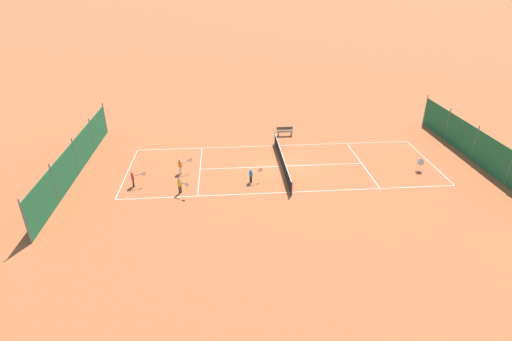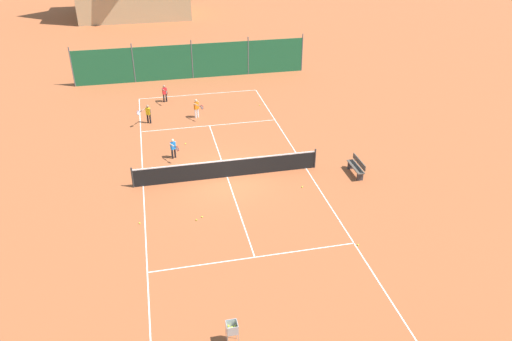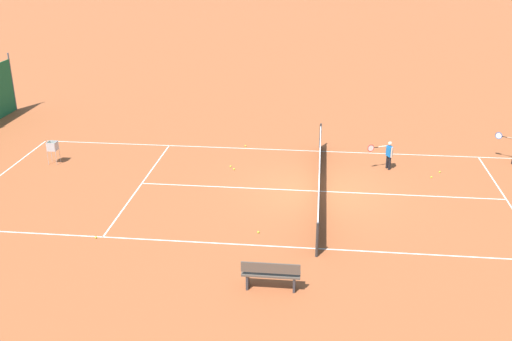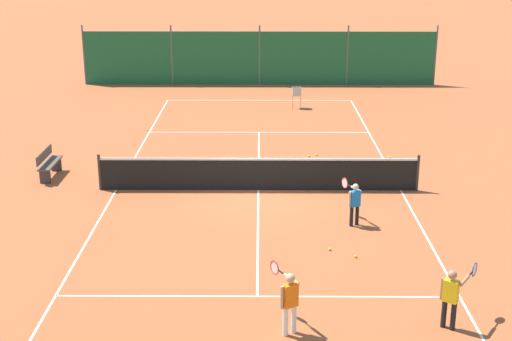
{
  "view_description": "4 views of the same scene",
  "coord_description": "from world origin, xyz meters",
  "px_view_note": "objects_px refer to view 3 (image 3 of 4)",
  "views": [
    {
      "loc": [
        -27.82,
        4.36,
        13.84
      ],
      "look_at": [
        -1.97,
        2.22,
        0.71
      ],
      "focal_mm": 28.0,
      "sensor_mm": 36.0,
      "label": 1
    },
    {
      "loc": [
        -3.26,
        -21.28,
        12.37
      ],
      "look_at": [
        1.3,
        -0.78,
        0.64
      ],
      "focal_mm": 35.0,
      "sensor_mm": 36.0,
      "label": 2
    },
    {
      "loc": [
        19.39,
        -0.09,
        8.61
      ],
      "look_at": [
        1.91,
        -2.01,
        1.47
      ],
      "focal_mm": 42.0,
      "sensor_mm": 36.0,
      "label": 3
    },
    {
      "loc": [
        -0.06,
        19.32,
        6.92
      ],
      "look_at": [
        0.06,
        0.81,
        0.86
      ],
      "focal_mm": 50.0,
      "sensor_mm": 36.0,
      "label": 4
    }
  ],
  "objects_px": {
    "player_far_service": "(388,153)",
    "tennis_ball_mid_court": "(440,172)",
    "tennis_net": "(319,178)",
    "tennis_ball_alley_right": "(431,177)",
    "tennis_ball_by_net_right": "(231,166)",
    "tennis_ball_far_corner": "(245,146)",
    "tennis_ball_alley_left": "(96,237)",
    "tennis_ball_service_box": "(258,232)",
    "tennis_ball_near_corner": "(234,169)",
    "courtside_bench": "(271,274)",
    "ball_hopper": "(52,147)"
  },
  "relations": [
    {
      "from": "tennis_net",
      "to": "tennis_ball_alley_left",
      "type": "bearing_deg",
      "value": -57.47
    },
    {
      "from": "tennis_ball_service_box",
      "to": "tennis_ball_far_corner",
      "type": "relative_size",
      "value": 1.0
    },
    {
      "from": "tennis_ball_alley_right",
      "to": "courtside_bench",
      "type": "xyz_separation_m",
      "value": [
        8.02,
        -5.3,
        0.42
      ]
    },
    {
      "from": "tennis_net",
      "to": "tennis_ball_mid_court",
      "type": "height_order",
      "value": "tennis_net"
    },
    {
      "from": "tennis_net",
      "to": "player_far_service",
      "type": "bearing_deg",
      "value": 133.06
    },
    {
      "from": "tennis_net",
      "to": "tennis_ball_near_corner",
      "type": "xyz_separation_m",
      "value": [
        -1.67,
        -3.25,
        -0.47
      ]
    },
    {
      "from": "player_far_service",
      "to": "courtside_bench",
      "type": "relative_size",
      "value": 0.74
    },
    {
      "from": "tennis_net",
      "to": "tennis_ball_far_corner",
      "type": "relative_size",
      "value": 139.09
    },
    {
      "from": "tennis_ball_mid_court",
      "to": "ball_hopper",
      "type": "relative_size",
      "value": 0.07
    },
    {
      "from": "tennis_ball_mid_court",
      "to": "tennis_ball_alley_left",
      "type": "bearing_deg",
      "value": -60.0
    },
    {
      "from": "tennis_ball_far_corner",
      "to": "tennis_ball_near_corner",
      "type": "xyz_separation_m",
      "value": [
        2.66,
        -0.1,
        0.0
      ]
    },
    {
      "from": "player_far_service",
      "to": "tennis_ball_mid_court",
      "type": "xyz_separation_m",
      "value": [
        0.18,
        1.97,
        -0.62
      ]
    },
    {
      "from": "ball_hopper",
      "to": "tennis_ball_far_corner",
      "type": "bearing_deg",
      "value": 110.6
    },
    {
      "from": "tennis_ball_mid_court",
      "to": "courtside_bench",
      "type": "relative_size",
      "value": 0.04
    },
    {
      "from": "tennis_ball_by_net_right",
      "to": "tennis_ball_alley_left",
      "type": "distance_m",
      "value": 6.89
    },
    {
      "from": "tennis_ball_mid_court",
      "to": "tennis_ball_near_corner",
      "type": "distance_m",
      "value": 7.82
    },
    {
      "from": "tennis_ball_mid_court",
      "to": "courtside_bench",
      "type": "height_order",
      "value": "courtside_bench"
    },
    {
      "from": "tennis_net",
      "to": "ball_hopper",
      "type": "distance_m",
      "value": 10.53
    },
    {
      "from": "player_far_service",
      "to": "ball_hopper",
      "type": "relative_size",
      "value": 1.25
    },
    {
      "from": "tennis_ball_service_box",
      "to": "tennis_ball_alley_left",
      "type": "distance_m",
      "value": 4.88
    },
    {
      "from": "tennis_net",
      "to": "tennis_ball_alley_left",
      "type": "distance_m",
      "value": 7.82
    },
    {
      "from": "tennis_ball_alley_left",
      "to": "courtside_bench",
      "type": "distance_m",
      "value": 5.86
    },
    {
      "from": "player_far_service",
      "to": "tennis_ball_mid_court",
      "type": "height_order",
      "value": "player_far_service"
    },
    {
      "from": "tennis_net",
      "to": "ball_hopper",
      "type": "xyz_separation_m",
      "value": [
        -1.6,
        -10.4,
        0.16
      ]
    },
    {
      "from": "tennis_net",
      "to": "courtside_bench",
      "type": "relative_size",
      "value": 6.12
    },
    {
      "from": "tennis_ball_far_corner",
      "to": "tennis_ball_by_net_right",
      "type": "distance_m",
      "value": 2.41
    },
    {
      "from": "tennis_ball_near_corner",
      "to": "tennis_ball_far_corner",
      "type": "bearing_deg",
      "value": 177.76
    },
    {
      "from": "tennis_ball_service_box",
      "to": "ball_hopper",
      "type": "bearing_deg",
      "value": -119.79
    },
    {
      "from": "tennis_ball_service_box",
      "to": "tennis_ball_near_corner",
      "type": "bearing_deg",
      "value": -163.62
    },
    {
      "from": "tennis_net",
      "to": "ball_hopper",
      "type": "height_order",
      "value": "tennis_net"
    },
    {
      "from": "tennis_ball_far_corner",
      "to": "tennis_ball_alley_left",
      "type": "distance_m",
      "value": 9.19
    },
    {
      "from": "tennis_net",
      "to": "tennis_ball_alley_right",
      "type": "xyz_separation_m",
      "value": [
        -1.68,
        4.15,
        -0.47
      ]
    },
    {
      "from": "tennis_ball_far_corner",
      "to": "tennis_ball_by_net_right",
      "type": "height_order",
      "value": "same"
    },
    {
      "from": "tennis_ball_mid_court",
      "to": "tennis_ball_alley_right",
      "type": "relative_size",
      "value": 1.0
    },
    {
      "from": "tennis_ball_mid_court",
      "to": "tennis_ball_alley_right",
      "type": "bearing_deg",
      "value": -35.45
    },
    {
      "from": "tennis_ball_mid_court",
      "to": "tennis_ball_near_corner",
      "type": "relative_size",
      "value": 1.0
    },
    {
      "from": "tennis_net",
      "to": "tennis_ball_alley_right",
      "type": "bearing_deg",
      "value": 111.96
    },
    {
      "from": "tennis_net",
      "to": "tennis_ball_by_net_right",
      "type": "xyz_separation_m",
      "value": [
        -1.93,
        -3.42,
        -0.47
      ]
    },
    {
      "from": "tennis_ball_mid_court",
      "to": "tennis_ball_by_net_right",
      "type": "distance_m",
      "value": 7.98
    },
    {
      "from": "player_far_service",
      "to": "ball_hopper",
      "type": "xyz_separation_m",
      "value": [
        0.81,
        -12.98,
        0.01
      ]
    },
    {
      "from": "tennis_ball_service_box",
      "to": "tennis_ball_near_corner",
      "type": "relative_size",
      "value": 1.0
    },
    {
      "from": "tennis_ball_service_box",
      "to": "courtside_bench",
      "type": "distance_m",
      "value": 3.1
    },
    {
      "from": "tennis_ball_alley_right",
      "to": "ball_hopper",
      "type": "distance_m",
      "value": 14.57
    },
    {
      "from": "player_far_service",
      "to": "tennis_ball_service_box",
      "type": "relative_size",
      "value": 16.84
    },
    {
      "from": "tennis_ball_service_box",
      "to": "tennis_ball_alley_left",
      "type": "height_order",
      "value": "same"
    },
    {
      "from": "tennis_ball_alley_right",
      "to": "tennis_ball_by_net_right",
      "type": "distance_m",
      "value": 7.58
    },
    {
      "from": "tennis_ball_alley_right",
      "to": "tennis_ball_alley_left",
      "type": "height_order",
      "value": "same"
    },
    {
      "from": "player_far_service",
      "to": "tennis_ball_by_net_right",
      "type": "bearing_deg",
      "value": -85.42
    },
    {
      "from": "tennis_ball_alley_right",
      "to": "courtside_bench",
      "type": "bearing_deg",
      "value": -33.46
    },
    {
      "from": "player_far_service",
      "to": "tennis_ball_alley_left",
      "type": "relative_size",
      "value": 16.84
    }
  ]
}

